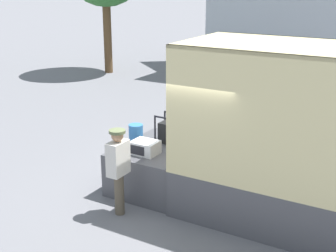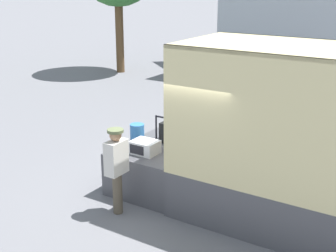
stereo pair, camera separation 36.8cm
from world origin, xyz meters
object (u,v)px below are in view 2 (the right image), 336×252
portable_generator (175,133)px  orange_bucket (137,133)px  microwave (145,147)px  worker_person (116,163)px

portable_generator → orange_bucket: 0.79m
microwave → orange_bucket: orange_bucket is taller
microwave → portable_generator: size_ratio=0.76×
portable_generator → microwave: bearing=-101.5°
microwave → orange_bucket: bearing=139.2°
microwave → orange_bucket: 0.69m
orange_bucket → worker_person: worker_person is taller
orange_bucket → portable_generator: bearing=28.9°
portable_generator → orange_bucket: size_ratio=1.70×
orange_bucket → worker_person: size_ratio=0.24×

